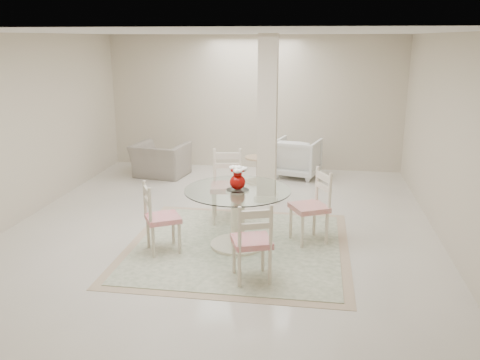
# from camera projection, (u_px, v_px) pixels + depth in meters

# --- Properties ---
(ground) EXTENTS (7.00, 7.00, 0.00)m
(ground) POSITION_uv_depth(u_px,v_px,m) (223.00, 225.00, 7.38)
(ground) COLOR white
(ground) RESTS_ON ground
(room_shell) EXTENTS (6.02, 7.02, 2.71)m
(room_shell) POSITION_uv_depth(u_px,v_px,m) (222.00, 97.00, 6.88)
(room_shell) COLOR beige
(room_shell) RESTS_ON ground
(column) EXTENTS (0.30, 0.30, 2.70)m
(column) POSITION_uv_depth(u_px,v_px,m) (267.00, 120.00, 8.18)
(column) COLOR beige
(column) RESTS_ON ground
(area_rug) EXTENTS (2.86, 2.86, 0.02)m
(area_rug) POSITION_uv_depth(u_px,v_px,m) (238.00, 246.00, 6.63)
(area_rug) COLOR tan
(area_rug) RESTS_ON ground
(dining_table) EXTENTS (1.35, 1.35, 0.78)m
(dining_table) POSITION_uv_depth(u_px,v_px,m) (238.00, 218.00, 6.52)
(dining_table) COLOR #FAF5CD
(dining_table) RESTS_ON ground
(red_vase) EXTENTS (0.23, 0.22, 0.31)m
(red_vase) POSITION_uv_depth(u_px,v_px,m) (238.00, 178.00, 6.38)
(red_vase) COLOR #9D0704
(red_vase) RESTS_ON dining_table
(dining_chair_east) EXTENTS (0.58, 0.58, 1.08)m
(dining_chair_east) POSITION_uv_depth(u_px,v_px,m) (314.00, 201.00, 6.65)
(dining_chair_east) COLOR #F3E3C8
(dining_chair_east) RESTS_ON ground
(dining_chair_north) EXTENTS (0.53, 0.53, 1.16)m
(dining_chair_north) POSITION_uv_depth(u_px,v_px,m) (227.00, 181.00, 7.44)
(dining_chair_north) COLOR beige
(dining_chair_north) RESTS_ON ground
(dining_chair_west) EXTENTS (0.55, 0.55, 1.01)m
(dining_chair_west) POSITION_uv_depth(u_px,v_px,m) (157.00, 213.00, 6.31)
(dining_chair_west) COLOR beige
(dining_chair_west) RESTS_ON ground
(dining_chair_south) EXTENTS (0.53, 0.53, 1.03)m
(dining_chair_south) POSITION_uv_depth(u_px,v_px,m) (253.00, 237.00, 5.52)
(dining_chair_south) COLOR beige
(dining_chair_south) RESTS_ON ground
(recliner_taupe) EXTENTS (1.12, 1.01, 0.65)m
(recliner_taupe) POSITION_uv_depth(u_px,v_px,m) (161.00, 160.00, 9.94)
(recliner_taupe) COLOR gray
(recliner_taupe) RESTS_ON ground
(armchair_white) EXTENTS (0.98, 1.00, 0.75)m
(armchair_white) POSITION_uv_depth(u_px,v_px,m) (297.00, 158.00, 9.91)
(armchair_white) COLOR white
(armchair_white) RESTS_ON ground
(side_table) EXTENTS (0.49, 0.49, 0.51)m
(side_table) POSITION_uv_depth(u_px,v_px,m) (258.00, 171.00, 9.46)
(side_table) COLOR tan
(side_table) RESTS_ON ground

